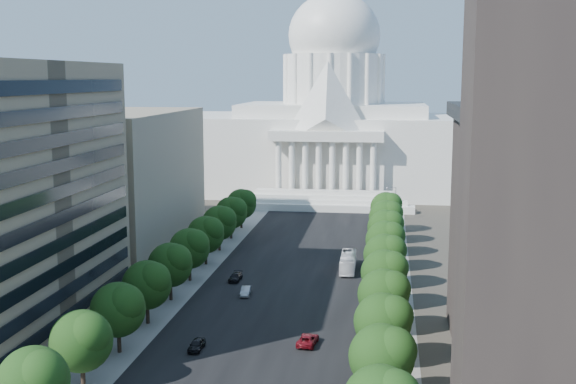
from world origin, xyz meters
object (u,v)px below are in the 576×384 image
at_px(car_dark_a, 197,345).
at_px(car_red, 308,340).
at_px(car_silver, 246,291).
at_px(car_dark_b, 235,277).
at_px(city_bus, 348,262).

distance_m(car_dark_a, car_red, 15.70).
distance_m(car_silver, car_dark_b, 9.28).
bearing_deg(car_red, car_silver, -52.39).
height_order(car_dark_a, car_red, car_red).
bearing_deg(car_dark_a, city_bus, 68.97).
relative_size(car_dark_a, car_dark_b, 0.90).
bearing_deg(city_bus, car_dark_a, -113.22).
bearing_deg(city_bus, car_red, -95.54).
xyz_separation_m(car_dark_a, car_silver, (1.79, 26.09, -0.01)).
relative_size(car_silver, car_red, 0.83).
distance_m(car_silver, city_bus, 25.22).
bearing_deg(car_dark_b, city_bus, 28.67).
distance_m(car_dark_a, city_bus, 48.59).
height_order(car_red, city_bus, city_bus).
relative_size(car_dark_b, city_bus, 0.40).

